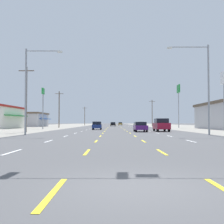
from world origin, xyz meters
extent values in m
plane|color=#4C4C4F|center=(0.00, 66.00, 0.00)|extent=(572.00, 572.00, 0.00)
cube|color=gray|center=(-24.75, 66.00, 0.00)|extent=(28.00, 440.00, 0.01)
cube|color=gray|center=(24.75, 66.00, 0.00)|extent=(28.00, 440.00, 0.01)
cube|color=white|center=(-5.25, 7.00, 0.01)|extent=(0.14, 2.60, 0.01)
cube|color=white|center=(-5.25, 14.50, 0.01)|extent=(0.14, 2.60, 0.01)
cube|color=white|center=(-5.25, 22.00, 0.01)|extent=(0.14, 2.60, 0.01)
cube|color=white|center=(-5.25, 29.50, 0.01)|extent=(0.14, 2.60, 0.01)
cube|color=white|center=(-5.25, 37.00, 0.01)|extent=(0.14, 2.60, 0.01)
cube|color=white|center=(-5.25, 44.50, 0.01)|extent=(0.14, 2.60, 0.01)
cube|color=white|center=(-5.25, 52.00, 0.01)|extent=(0.14, 2.60, 0.01)
cube|color=white|center=(-5.25, 59.50, 0.01)|extent=(0.14, 2.60, 0.01)
cube|color=white|center=(-5.25, 67.00, 0.01)|extent=(0.14, 2.60, 0.01)
cube|color=white|center=(-5.25, 74.50, 0.01)|extent=(0.14, 2.60, 0.01)
cube|color=white|center=(-5.25, 82.00, 0.01)|extent=(0.14, 2.60, 0.01)
cube|color=white|center=(-5.25, 89.50, 0.01)|extent=(0.14, 2.60, 0.01)
cube|color=white|center=(-5.25, 97.00, 0.01)|extent=(0.14, 2.60, 0.01)
cube|color=white|center=(-5.25, 104.50, 0.01)|extent=(0.14, 2.60, 0.01)
cube|color=white|center=(-5.25, 112.00, 0.01)|extent=(0.14, 2.60, 0.01)
cube|color=white|center=(-5.25, 119.50, 0.01)|extent=(0.14, 2.60, 0.01)
cube|color=white|center=(-5.25, 127.00, 0.01)|extent=(0.14, 2.60, 0.01)
cube|color=white|center=(-5.25, 134.50, 0.01)|extent=(0.14, 2.60, 0.01)
cube|color=white|center=(-5.25, 142.00, 0.01)|extent=(0.14, 2.60, 0.01)
cube|color=white|center=(-5.25, 149.50, 0.01)|extent=(0.14, 2.60, 0.01)
cube|color=white|center=(-5.25, 157.00, 0.01)|extent=(0.14, 2.60, 0.01)
cube|color=white|center=(-5.25, 164.50, 0.01)|extent=(0.14, 2.60, 0.01)
cube|color=white|center=(-5.25, 172.00, 0.01)|extent=(0.14, 2.60, 0.01)
cube|color=white|center=(-5.25, 179.50, 0.01)|extent=(0.14, 2.60, 0.01)
cube|color=white|center=(-5.25, 187.00, 0.01)|extent=(0.14, 2.60, 0.01)
cube|color=white|center=(-5.25, 194.50, 0.01)|extent=(0.14, 2.60, 0.01)
cube|color=white|center=(-5.25, 202.00, 0.01)|extent=(0.14, 2.60, 0.01)
cube|color=white|center=(-5.25, 209.50, 0.01)|extent=(0.14, 2.60, 0.01)
cube|color=white|center=(-5.25, 217.00, 0.01)|extent=(0.14, 2.60, 0.01)
cube|color=yellow|center=(-1.75, -0.50, 0.01)|extent=(0.14, 2.60, 0.01)
cube|color=yellow|center=(-1.75, 7.00, 0.01)|extent=(0.14, 2.60, 0.01)
cube|color=yellow|center=(-1.75, 14.50, 0.01)|extent=(0.14, 2.60, 0.01)
cube|color=yellow|center=(-1.75, 22.00, 0.01)|extent=(0.14, 2.60, 0.01)
cube|color=yellow|center=(-1.75, 29.50, 0.01)|extent=(0.14, 2.60, 0.01)
cube|color=yellow|center=(-1.75, 37.00, 0.01)|extent=(0.14, 2.60, 0.01)
cube|color=yellow|center=(-1.75, 44.50, 0.01)|extent=(0.14, 2.60, 0.01)
cube|color=yellow|center=(-1.75, 52.00, 0.01)|extent=(0.14, 2.60, 0.01)
cube|color=yellow|center=(-1.75, 59.50, 0.01)|extent=(0.14, 2.60, 0.01)
cube|color=yellow|center=(-1.75, 67.00, 0.01)|extent=(0.14, 2.60, 0.01)
cube|color=yellow|center=(-1.75, 74.50, 0.01)|extent=(0.14, 2.60, 0.01)
cube|color=yellow|center=(-1.75, 82.00, 0.01)|extent=(0.14, 2.60, 0.01)
cube|color=yellow|center=(-1.75, 89.50, 0.01)|extent=(0.14, 2.60, 0.01)
cube|color=yellow|center=(-1.75, 97.00, 0.01)|extent=(0.14, 2.60, 0.01)
cube|color=yellow|center=(-1.75, 104.50, 0.01)|extent=(0.14, 2.60, 0.01)
cube|color=yellow|center=(-1.75, 112.00, 0.01)|extent=(0.14, 2.60, 0.01)
cube|color=yellow|center=(-1.75, 119.50, 0.01)|extent=(0.14, 2.60, 0.01)
cube|color=yellow|center=(-1.75, 127.00, 0.01)|extent=(0.14, 2.60, 0.01)
cube|color=yellow|center=(-1.75, 134.50, 0.01)|extent=(0.14, 2.60, 0.01)
cube|color=yellow|center=(-1.75, 142.00, 0.01)|extent=(0.14, 2.60, 0.01)
cube|color=yellow|center=(-1.75, 149.50, 0.01)|extent=(0.14, 2.60, 0.01)
cube|color=yellow|center=(-1.75, 157.00, 0.01)|extent=(0.14, 2.60, 0.01)
cube|color=yellow|center=(-1.75, 164.50, 0.01)|extent=(0.14, 2.60, 0.01)
cube|color=yellow|center=(-1.75, 172.00, 0.01)|extent=(0.14, 2.60, 0.01)
cube|color=yellow|center=(-1.75, 179.50, 0.01)|extent=(0.14, 2.60, 0.01)
cube|color=yellow|center=(-1.75, 187.00, 0.01)|extent=(0.14, 2.60, 0.01)
cube|color=yellow|center=(-1.75, 194.50, 0.01)|extent=(0.14, 2.60, 0.01)
cube|color=yellow|center=(-1.75, 202.00, 0.01)|extent=(0.14, 2.60, 0.01)
cube|color=yellow|center=(-1.75, 209.50, 0.01)|extent=(0.14, 2.60, 0.01)
cube|color=yellow|center=(-1.75, 217.00, 0.01)|extent=(0.14, 2.60, 0.01)
cube|color=yellow|center=(1.75, 7.00, 0.01)|extent=(0.14, 2.60, 0.01)
cube|color=yellow|center=(1.75, 14.50, 0.01)|extent=(0.14, 2.60, 0.01)
cube|color=yellow|center=(1.75, 22.00, 0.01)|extent=(0.14, 2.60, 0.01)
cube|color=yellow|center=(1.75, 29.50, 0.01)|extent=(0.14, 2.60, 0.01)
cube|color=yellow|center=(1.75, 37.00, 0.01)|extent=(0.14, 2.60, 0.01)
cube|color=yellow|center=(1.75, 44.50, 0.01)|extent=(0.14, 2.60, 0.01)
cube|color=yellow|center=(1.75, 52.00, 0.01)|extent=(0.14, 2.60, 0.01)
cube|color=yellow|center=(1.75, 59.50, 0.01)|extent=(0.14, 2.60, 0.01)
cube|color=yellow|center=(1.75, 67.00, 0.01)|extent=(0.14, 2.60, 0.01)
cube|color=yellow|center=(1.75, 74.50, 0.01)|extent=(0.14, 2.60, 0.01)
cube|color=yellow|center=(1.75, 82.00, 0.01)|extent=(0.14, 2.60, 0.01)
cube|color=yellow|center=(1.75, 89.50, 0.01)|extent=(0.14, 2.60, 0.01)
cube|color=yellow|center=(1.75, 97.00, 0.01)|extent=(0.14, 2.60, 0.01)
cube|color=yellow|center=(1.75, 104.50, 0.01)|extent=(0.14, 2.60, 0.01)
cube|color=yellow|center=(1.75, 112.00, 0.01)|extent=(0.14, 2.60, 0.01)
cube|color=yellow|center=(1.75, 119.50, 0.01)|extent=(0.14, 2.60, 0.01)
cube|color=yellow|center=(1.75, 127.00, 0.01)|extent=(0.14, 2.60, 0.01)
cube|color=yellow|center=(1.75, 134.50, 0.01)|extent=(0.14, 2.60, 0.01)
cube|color=yellow|center=(1.75, 142.00, 0.01)|extent=(0.14, 2.60, 0.01)
cube|color=yellow|center=(1.75, 149.50, 0.01)|extent=(0.14, 2.60, 0.01)
cube|color=yellow|center=(1.75, 157.00, 0.01)|extent=(0.14, 2.60, 0.01)
cube|color=yellow|center=(1.75, 164.50, 0.01)|extent=(0.14, 2.60, 0.01)
cube|color=yellow|center=(1.75, 172.00, 0.01)|extent=(0.14, 2.60, 0.01)
cube|color=yellow|center=(1.75, 179.50, 0.01)|extent=(0.14, 2.60, 0.01)
cube|color=yellow|center=(1.75, 187.00, 0.01)|extent=(0.14, 2.60, 0.01)
cube|color=yellow|center=(1.75, 194.50, 0.01)|extent=(0.14, 2.60, 0.01)
cube|color=yellow|center=(1.75, 202.00, 0.01)|extent=(0.14, 2.60, 0.01)
cube|color=yellow|center=(1.75, 209.50, 0.01)|extent=(0.14, 2.60, 0.01)
cube|color=yellow|center=(1.75, 217.00, 0.01)|extent=(0.14, 2.60, 0.01)
cube|color=white|center=(5.25, 14.50, 0.01)|extent=(0.14, 2.60, 0.01)
cube|color=white|center=(5.25, 22.00, 0.01)|extent=(0.14, 2.60, 0.01)
cube|color=white|center=(5.25, 29.50, 0.01)|extent=(0.14, 2.60, 0.01)
cube|color=white|center=(5.25, 37.00, 0.01)|extent=(0.14, 2.60, 0.01)
cube|color=white|center=(5.25, 44.50, 0.01)|extent=(0.14, 2.60, 0.01)
cube|color=white|center=(5.25, 52.00, 0.01)|extent=(0.14, 2.60, 0.01)
cube|color=white|center=(5.25, 59.50, 0.01)|extent=(0.14, 2.60, 0.01)
cube|color=white|center=(5.25, 67.00, 0.01)|extent=(0.14, 2.60, 0.01)
cube|color=white|center=(5.25, 74.50, 0.01)|extent=(0.14, 2.60, 0.01)
cube|color=white|center=(5.25, 82.00, 0.01)|extent=(0.14, 2.60, 0.01)
cube|color=white|center=(5.25, 89.50, 0.01)|extent=(0.14, 2.60, 0.01)
cube|color=white|center=(5.25, 97.00, 0.01)|extent=(0.14, 2.60, 0.01)
cube|color=white|center=(5.25, 104.50, 0.01)|extent=(0.14, 2.60, 0.01)
cube|color=white|center=(5.25, 112.00, 0.01)|extent=(0.14, 2.60, 0.01)
cube|color=white|center=(5.25, 119.50, 0.01)|extent=(0.14, 2.60, 0.01)
cube|color=white|center=(5.25, 127.00, 0.01)|extent=(0.14, 2.60, 0.01)
cube|color=white|center=(5.25, 134.50, 0.01)|extent=(0.14, 2.60, 0.01)
cube|color=white|center=(5.25, 142.00, 0.01)|extent=(0.14, 2.60, 0.01)
cube|color=white|center=(5.25, 149.50, 0.01)|extent=(0.14, 2.60, 0.01)
cube|color=white|center=(5.25, 157.00, 0.01)|extent=(0.14, 2.60, 0.01)
cube|color=white|center=(5.25, 164.50, 0.01)|extent=(0.14, 2.60, 0.01)
cube|color=white|center=(5.25, 172.00, 0.01)|extent=(0.14, 2.60, 0.01)
cube|color=white|center=(5.25, 179.50, 0.01)|extent=(0.14, 2.60, 0.01)
cube|color=white|center=(5.25, 187.00, 0.01)|extent=(0.14, 2.60, 0.01)
cube|color=white|center=(5.25, 194.50, 0.01)|extent=(0.14, 2.60, 0.01)
cube|color=white|center=(5.25, 202.00, 0.01)|extent=(0.14, 2.60, 0.01)
cube|color=white|center=(5.25, 209.50, 0.01)|extent=(0.14, 2.60, 0.01)
cube|color=white|center=(5.25, 217.00, 0.01)|extent=(0.14, 2.60, 0.01)
cube|color=#4C196B|center=(3.64, 35.39, 0.63)|extent=(1.80, 4.50, 0.62)
cube|color=black|center=(3.64, 35.29, 1.20)|extent=(1.62, 2.10, 0.52)
cylinder|color=black|center=(2.87, 36.94, 0.32)|extent=(0.22, 0.64, 0.64)
cylinder|color=black|center=(4.41, 36.94, 0.32)|extent=(0.22, 0.64, 0.64)
cylinder|color=black|center=(2.87, 33.84, 0.32)|extent=(0.22, 0.64, 0.64)
cylinder|color=black|center=(4.41, 33.84, 0.32)|extent=(0.22, 0.64, 0.64)
cube|color=maroon|center=(6.99, 36.68, 0.84)|extent=(1.98, 4.90, 0.92)
cube|color=black|center=(6.99, 36.63, 1.64)|extent=(1.82, 2.70, 0.68)
cylinder|color=black|center=(6.15, 38.38, 0.38)|extent=(0.26, 0.76, 0.76)
cylinder|color=black|center=(7.83, 38.38, 0.38)|extent=(0.26, 0.76, 0.76)
cylinder|color=black|center=(6.15, 34.98, 0.38)|extent=(0.26, 0.76, 0.76)
cylinder|color=black|center=(7.83, 34.98, 0.38)|extent=(0.26, 0.76, 0.76)
cube|color=navy|center=(-3.45, 47.29, 0.63)|extent=(1.72, 3.90, 0.66)
cube|color=black|center=(-3.45, 47.04, 1.25)|extent=(1.58, 1.90, 0.58)
cylinder|color=black|center=(-4.19, 48.69, 0.30)|extent=(0.20, 0.60, 0.60)
cylinder|color=black|center=(-2.71, 48.69, 0.30)|extent=(0.20, 0.60, 0.60)
cylinder|color=black|center=(-4.19, 45.89, 0.30)|extent=(0.20, 0.60, 0.60)
cylinder|color=black|center=(-2.71, 45.89, 0.30)|extent=(0.20, 0.60, 0.60)
cube|color=#4C196B|center=(7.06, 67.74, 0.63)|extent=(1.72, 3.90, 0.66)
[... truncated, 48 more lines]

